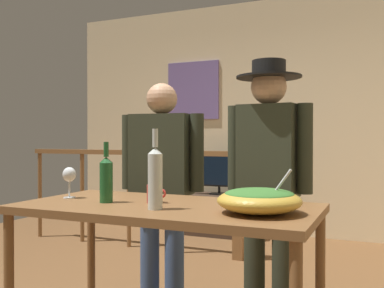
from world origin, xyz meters
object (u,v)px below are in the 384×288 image
Objects in this scene: salad_bowl at (259,199)px; framed_picture at (193,91)px; person_standing_right at (269,170)px; tv_console at (219,215)px; serving_table at (166,220)px; flat_screen_tv at (218,171)px; wine_bottle_clear at (155,177)px; person_standing_left at (162,176)px; stair_railing at (167,186)px; wine_bottle_green at (106,178)px; wine_glass at (69,176)px; mug_red at (154,194)px.

framed_picture is at bearing 118.17° from salad_bowl.
framed_picture is at bearing -52.86° from person_standing_right.
serving_table is at bearing -74.96° from tv_console.
serving_table is (0.78, -2.86, -0.03)m from flat_screen_tv.
serving_table is 0.28m from wine_bottle_clear.
person_standing_left reaches higher than tv_console.
stair_railing is 7.88× the size of wine_bottle_green.
stair_railing is (0.24, -1.21, -1.09)m from framed_picture.
wine_glass is 0.55× the size of wine_bottle_green.
salad_bowl is at bearing -7.50° from serving_table.
framed_picture is at bearing 105.83° from wine_bottle_green.
flat_screen_tv is at bearing -34.83° from framed_picture.
stair_railing reaches higher than flat_screen_tv.
serving_table is 0.64m from wine_glass.
salad_bowl is 0.99× the size of wine_bottle_clear.
mug_red is (0.23, 0.09, -0.08)m from wine_bottle_green.
stair_railing is at bearing 108.49° from wine_bottle_green.
wine_bottle_green is 0.26m from mug_red.
wine_bottle_clear is at bearing -64.34° from stair_railing.
wine_bottle_clear is (1.02, -2.12, 0.30)m from stair_railing.
stair_railing is at bearing 115.66° from wine_bottle_clear.
stair_railing is at bearing 126.37° from salad_bowl.
serving_table is at bearing 98.08° from wine_bottle_clear.
tv_console is 0.60× the size of person_standing_left.
wine_bottle_clear reaches higher than salad_bowl.
stair_railing is 23.13× the size of mug_red.
wine_bottle_clear is at bearing 71.73° from person_standing_right.
serving_table is 8.64× the size of wine_glass.
stair_railing is 2.15m from mug_red.
flat_screen_tv is 2.91m from mug_red.
wine_bottle_green reaches higher than salad_bowl.
person_standing_left is (-0.04, 0.71, -0.04)m from wine_bottle_green.
salad_bowl is 0.82m from wine_bottle_green.
person_standing_left is 0.94× the size of person_standing_right.
framed_picture is 1.15m from flat_screen_tv.
framed_picture is 1.94× the size of wine_bottle_clear.
wine_bottle_green is at bearing 88.84° from person_standing_left.
tv_console is 3.07m from wine_bottle_green.
mug_red is at bearing -76.28° from flat_screen_tv.
salad_bowl is 1.12m from person_standing_left.
mug_red is 0.77m from person_standing_right.
person_standing_right is at bearing 33.88° from wine_glass.
flat_screen_tv is (0.46, -0.32, -1.00)m from framed_picture.
stair_railing is 1.55× the size of person_standing_right.
person_standing_right is (0.97, 0.65, 0.02)m from wine_glass.
wine_glass is (0.63, -3.18, -0.82)m from framed_picture.
person_standing_left is at bearing 4.77° from person_standing_right.
wine_glass is at bearing 64.85° from person_standing_left.
stair_railing is 1.66× the size of person_standing_left.
person_standing_left reaches higher than salad_bowl.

